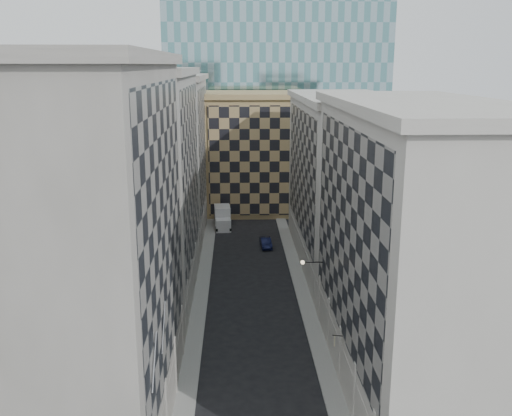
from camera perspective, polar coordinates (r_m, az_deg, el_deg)
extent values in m
cube|color=gray|center=(57.77, -5.62, -9.28)|extent=(1.50, 100.00, 0.15)
cube|color=gray|center=(58.05, 4.91, -9.14)|extent=(1.50, 100.00, 0.15)
cube|color=gray|center=(37.01, -16.76, -4.53)|extent=(10.00, 22.00, 23.00)
cube|color=gray|center=(35.63, -9.31, -2.29)|extent=(0.25, 19.36, 18.00)
cube|color=gray|center=(40.34, -8.76, -18.02)|extent=(0.45, 21.12, 3.20)
cube|color=gray|center=(35.20, -18.16, 14.09)|extent=(10.80, 22.80, 0.70)
cylinder|color=gray|center=(37.75, -9.53, -19.45)|extent=(0.90, 0.90, 4.40)
cylinder|color=gray|center=(42.40, -8.57, -15.36)|extent=(0.90, 0.90, 4.40)
cylinder|color=gray|center=(47.24, -7.83, -12.08)|extent=(0.90, 0.90, 4.40)
cube|color=#9C9A91|center=(57.95, -11.39, 1.94)|extent=(10.00, 22.00, 22.00)
cube|color=gray|center=(57.06, -6.62, 3.47)|extent=(0.25, 19.36, 17.00)
cube|color=#9C9A91|center=(60.03, -6.40, -6.81)|extent=(0.45, 21.12, 3.20)
cube|color=#9C9A91|center=(56.70, -11.96, 13.22)|extent=(10.80, 22.80, 0.70)
cylinder|color=#9C9A91|center=(52.21, -7.24, -9.42)|extent=(0.90, 0.90, 4.40)
cylinder|color=#9C9A91|center=(57.27, -6.77, -7.23)|extent=(0.90, 0.90, 4.40)
cylinder|color=#9C9A91|center=(62.41, -6.37, -5.39)|extent=(0.90, 0.90, 4.40)
cylinder|color=#9C9A91|center=(67.61, -6.04, -3.83)|extent=(0.90, 0.90, 4.40)
cube|color=gray|center=(79.46, -8.90, 4.94)|extent=(10.00, 22.00, 21.00)
cube|color=gray|center=(78.81, -5.39, 6.07)|extent=(0.25, 19.36, 16.00)
cube|color=gray|center=(80.92, -5.28, -1.24)|extent=(0.45, 21.12, 3.20)
cube|color=gray|center=(78.50, -9.20, 12.78)|extent=(10.80, 22.80, 0.70)
cylinder|color=gray|center=(72.85, -5.75, -2.50)|extent=(0.90, 0.90, 4.40)
cylinder|color=gray|center=(78.12, -5.51, -1.35)|extent=(0.90, 0.90, 4.40)
cylinder|color=gray|center=(83.43, -5.29, -0.34)|extent=(0.90, 0.90, 4.40)
cylinder|color=gray|center=(88.76, -5.10, 0.55)|extent=(0.90, 0.90, 4.40)
cube|color=#B4AEA5|center=(42.00, 15.51, -4.38)|extent=(10.00, 26.00, 20.00)
cube|color=gray|center=(40.35, 9.02, -2.55)|extent=(0.25, 22.88, 15.00)
cube|color=#B4AEA5|center=(44.21, 8.62, -14.94)|extent=(0.45, 24.96, 3.20)
cube|color=#B4AEA5|center=(40.03, 16.49, 9.82)|extent=(10.80, 26.80, 0.70)
cylinder|color=#B4AEA5|center=(39.55, 10.31, -17.79)|extent=(0.90, 0.90, 4.40)
cylinder|color=#B4AEA5|center=(43.95, 8.85, -14.24)|extent=(0.90, 0.90, 4.40)
cylinder|color=#B4AEA5|center=(48.51, 7.69, -11.35)|extent=(0.90, 0.90, 4.40)
cylinder|color=#B4AEA5|center=(53.18, 6.75, -8.95)|extent=(0.90, 0.90, 4.40)
cube|color=#B4AEA5|center=(67.48, 8.72, 2.46)|extent=(10.00, 28.00, 19.00)
cube|color=gray|center=(66.45, 4.62, 3.72)|extent=(0.25, 24.64, 14.00)
cube|color=#B4AEA5|center=(68.78, 4.53, -4.01)|extent=(0.45, 26.88, 3.20)
cube|color=#B4AEA5|center=(66.22, 9.04, 10.83)|extent=(10.80, 28.80, 0.70)
cube|color=#A07F54|center=(92.05, 0.17, 5.41)|extent=(16.00, 14.00, 18.00)
cube|color=tan|center=(85.04, 0.36, 4.68)|extent=(15.20, 0.25, 16.50)
cube|color=#A07F54|center=(91.10, 0.18, 11.26)|extent=(16.80, 14.80, 0.80)
cube|color=#2E2A24|center=(105.31, -1.23, 9.25)|extent=(6.00, 6.00, 28.00)
cube|color=#2E2A24|center=(105.08, -1.27, 17.26)|extent=(7.00, 7.00, 1.40)
cylinder|color=gray|center=(31.09, -10.14, -14.87)|extent=(0.10, 2.33, 2.33)
cylinder|color=gray|center=(34.61, -9.23, -11.68)|extent=(0.10, 2.33, 2.33)
cylinder|color=black|center=(50.26, 5.71, -5.42)|extent=(1.80, 0.08, 0.08)
sphere|color=#FFE5B2|center=(50.15, 4.68, -5.44)|extent=(0.36, 0.36, 0.36)
cube|color=silver|center=(81.11, -3.29, -1.69)|extent=(2.29, 2.47, 1.74)
cube|color=silver|center=(83.37, -3.39, -0.81)|extent=(2.46, 3.63, 3.00)
cylinder|color=black|center=(80.45, -3.95, -2.16)|extent=(0.35, 0.89, 0.87)
cylinder|color=black|center=(80.54, -2.57, -2.12)|extent=(0.35, 0.89, 0.87)
cylinder|color=black|center=(84.74, -4.07, -1.32)|extent=(0.35, 0.89, 0.87)
cylinder|color=black|center=(84.82, -2.76, -1.29)|extent=(0.35, 0.89, 0.87)
imported|color=#0E1233|center=(73.79, 0.99, -3.50)|extent=(1.55, 3.83, 1.23)
cylinder|color=black|center=(42.12, 8.16, -12.52)|extent=(0.73, 0.23, 0.06)
cube|color=beige|center=(42.25, 7.87, -12.98)|extent=(0.20, 0.64, 0.64)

